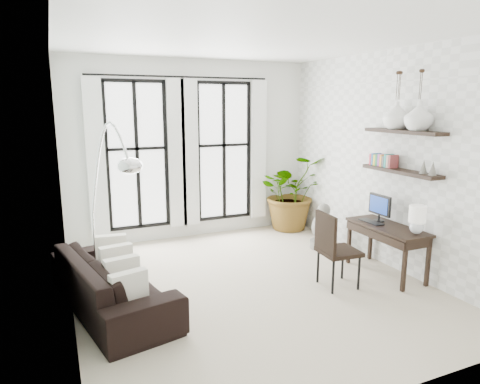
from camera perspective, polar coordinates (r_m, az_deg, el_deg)
floor at (r=5.96m, az=1.36°, el=-12.31°), size 5.00×5.00×0.00m
ceiling at (r=5.51m, az=1.53°, el=19.79°), size 5.00×5.00×0.00m
wall_left at (r=5.00m, az=-22.62°, el=1.32°), size 0.00×5.00×5.00m
wall_right at (r=6.77m, az=19.00°, el=4.05°), size 0.00×5.00×5.00m
wall_back at (r=7.83m, az=-6.39°, el=5.54°), size 4.50×0.00×4.50m
windows at (r=7.71m, az=-7.65°, el=5.12°), size 3.26×0.13×2.65m
wall_shelves at (r=6.38m, az=20.50°, el=4.68°), size 0.25×1.30×0.60m
sofa at (r=5.45m, az=-16.77°, el=-11.41°), size 1.33×2.38×0.66m
throw_pillows at (r=5.40m, az=-15.82°, el=-9.62°), size 0.40×1.52×0.40m
plant at (r=8.41m, az=6.92°, el=0.03°), size 1.46×1.31×1.48m
desk at (r=6.40m, az=19.37°, el=-4.71°), size 0.52×1.23×1.12m
desk_chair at (r=5.83m, az=12.30°, el=-6.95°), size 0.52×0.52×1.03m
arc_lamp at (r=5.52m, az=-17.10°, el=3.66°), size 0.71×1.08×2.22m
buddha at (r=7.43m, az=11.03°, el=-4.92°), size 0.44×0.44×0.78m
vase_a at (r=6.14m, az=22.75°, el=9.32°), size 0.37×0.37×0.38m
vase_b at (r=6.42m, az=20.15°, el=9.57°), size 0.37×0.37×0.38m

